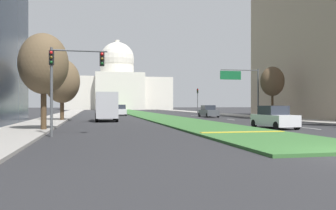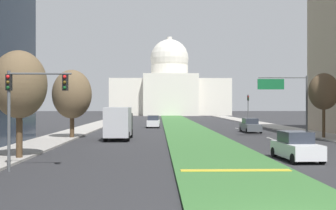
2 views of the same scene
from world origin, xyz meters
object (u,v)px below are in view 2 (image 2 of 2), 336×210
at_px(overhead_guide_sign, 288,93).
at_px(box_truck_delivery, 119,123).
at_px(sedan_distant, 153,122).
at_px(street_tree_right_mid, 324,92).
at_px(sedan_midblock, 250,126).
at_px(sedan_lead_stopped, 296,147).
at_px(street_tree_left_near, 19,85).
at_px(traffic_light_far_right, 248,105).
at_px(traffic_light_near_left, 25,98).
at_px(street_tree_left_mid, 72,94).
at_px(capitol_building, 170,90).

distance_m(overhead_guide_sign, box_truck_delivery, 17.96).
bearing_deg(sedan_distant, street_tree_right_mid, -48.82).
bearing_deg(sedan_distant, sedan_midblock, -40.73).
height_order(sedan_lead_stopped, sedan_midblock, sedan_lead_stopped).
bearing_deg(street_tree_left_near, sedan_lead_stopped, -2.02).
height_order(traffic_light_far_right, sedan_midblock, traffic_light_far_right).
bearing_deg(street_tree_right_mid, traffic_light_far_right, 92.58).
height_order(traffic_light_near_left, street_tree_left_mid, street_tree_left_mid).
bearing_deg(street_tree_left_mid, capitol_building, 82.45).
xyz_separation_m(traffic_light_far_right, sedan_midblock, (-3.97, -18.49, -2.49)).
relative_size(overhead_guide_sign, street_tree_left_near, 0.95).
bearing_deg(street_tree_left_mid, street_tree_right_mid, -1.58).
bearing_deg(sedan_lead_stopped, capitol_building, 92.42).
height_order(traffic_light_far_right, box_truck_delivery, traffic_light_far_right).
xyz_separation_m(traffic_light_near_left, sedan_lead_stopped, (15.40, 3.81, -2.96)).
xyz_separation_m(sedan_lead_stopped, box_truck_delivery, (-12.45, 14.64, 0.84)).
bearing_deg(sedan_lead_stopped, street_tree_left_near, 177.98).
height_order(traffic_light_near_left, box_truck_delivery, traffic_light_near_left).
distance_m(street_tree_right_mid, sedan_lead_stopped, 17.58).
xyz_separation_m(traffic_light_near_left, overhead_guide_sign, (20.53, 20.62, 0.84)).
bearing_deg(sedan_lead_stopped, street_tree_right_mid, 61.67).
bearing_deg(box_truck_delivery, sedan_lead_stopped, -49.61).
relative_size(street_tree_left_mid, sedan_lead_stopped, 1.62).
distance_m(street_tree_left_mid, box_truck_delivery, 5.72).
relative_size(overhead_guide_sign, box_truck_delivery, 1.02).
bearing_deg(box_truck_delivery, sedan_midblock, 32.73).
bearing_deg(overhead_guide_sign, sedan_midblock, 106.08).
bearing_deg(sedan_midblock, traffic_light_far_right, 77.88).
bearing_deg(street_tree_left_near, street_tree_right_mid, 29.69).
bearing_deg(street_tree_right_mid, traffic_light_near_left, -141.23).
relative_size(traffic_light_near_left, sedan_lead_stopped, 1.21).
distance_m(street_tree_left_near, box_truck_delivery, 15.13).
xyz_separation_m(street_tree_right_mid, box_truck_delivery, (-20.59, -0.45, -3.08)).
relative_size(capitol_building, traffic_light_near_left, 7.43).
bearing_deg(street_tree_left_near, capitol_building, 83.50).
bearing_deg(overhead_guide_sign, traffic_light_far_right, 86.18).
bearing_deg(sedan_midblock, capitol_building, 95.02).
relative_size(traffic_light_near_left, street_tree_left_near, 0.76).
relative_size(capitol_building, street_tree_left_near, 5.64).
height_order(street_tree_left_mid, box_truck_delivery, street_tree_left_mid).
xyz_separation_m(traffic_light_near_left, street_tree_right_mid, (23.53, 18.90, 0.96)).
height_order(capitol_building, street_tree_right_mid, capitol_building).
distance_m(traffic_light_near_left, sedan_distant, 39.42).
relative_size(traffic_light_far_right, street_tree_right_mid, 0.78).
distance_m(capitol_building, sedan_lead_stopped, 111.26).
xyz_separation_m(sedan_midblock, sedan_distant, (-12.21, 10.51, 0.03)).
height_order(sedan_lead_stopped, sedan_distant, sedan_distant).
bearing_deg(box_truck_delivery, traffic_light_near_left, -99.08).
bearing_deg(overhead_guide_sign, street_tree_right_mid, -29.75).
xyz_separation_m(overhead_guide_sign, sedan_lead_stopped, (-5.13, -16.81, -3.80)).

